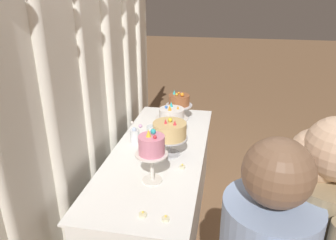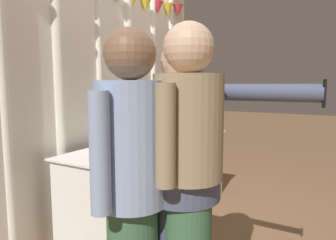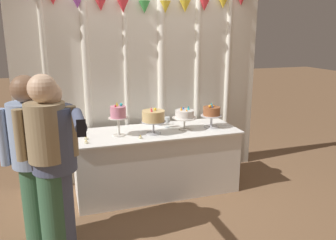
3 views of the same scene
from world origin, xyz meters
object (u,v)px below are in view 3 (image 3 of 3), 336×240
(cake_display_midright, at_px, (185,115))
(tealight_far_left, at_px, (86,142))
(wine_glass, at_px, (167,120))
(guest_man_dark_suit, at_px, (32,155))
(flower_vase, at_px, (159,120))
(tealight_near_right, at_px, (140,138))
(guest_man_pink_jacket, at_px, (49,159))
(cake_display_rightmost, at_px, (212,113))
(guest_girl_blue_dress, at_px, (55,163))
(cake_display_midleft, at_px, (153,117))
(cake_table, at_px, (156,161))
(tealight_near_left, at_px, (86,139))
(cake_display_leftmost, at_px, (118,114))

(cake_display_midright, relative_size, tealight_far_left, 6.51)
(wine_glass, xyz_separation_m, guest_man_dark_suit, (-1.51, -0.79, -0.01))
(flower_vase, height_order, tealight_near_right, flower_vase)
(guest_man_dark_suit, height_order, guest_man_pink_jacket, guest_man_pink_jacket)
(cake_display_midright, xyz_separation_m, cake_display_rightmost, (0.35, -0.01, 0.00))
(flower_vase, bearing_deg, guest_girl_blue_dress, -138.94)
(cake_display_midright, distance_m, tealight_far_left, 1.20)
(cake_display_midright, height_order, tealight_near_right, cake_display_midright)
(cake_display_midleft, bearing_deg, wine_glass, 41.99)
(cake_table, bearing_deg, flower_vase, 65.23)
(flower_vase, height_order, guest_man_dark_suit, guest_man_dark_suit)
(cake_display_midleft, distance_m, tealight_near_left, 0.78)
(cake_display_rightmost, distance_m, guest_man_dark_suit, 2.12)
(cake_display_rightmost, height_order, guest_man_pink_jacket, guest_man_pink_jacket)
(cake_display_leftmost, bearing_deg, guest_man_pink_jacket, -130.94)
(cake_table, distance_m, guest_man_dark_suit, 1.58)
(cake_display_rightmost, xyz_separation_m, guest_girl_blue_dress, (-1.83, -0.80, -0.12))
(cake_display_leftmost, relative_size, tealight_near_right, 9.23)
(wine_glass, bearing_deg, cake_display_midleft, -138.01)
(cake_display_leftmost, distance_m, cake_display_midright, 0.80)
(cake_display_leftmost, bearing_deg, cake_display_midright, 0.46)
(cake_table, bearing_deg, cake_display_leftmost, -173.49)
(cake_display_leftmost, xyz_separation_m, flower_vase, (0.56, 0.28, -0.19))
(cake_display_rightmost, bearing_deg, guest_girl_blue_dress, -156.40)
(flower_vase, bearing_deg, tealight_far_left, -154.28)
(cake_display_midleft, height_order, cake_display_rightmost, cake_display_midleft)
(cake_table, distance_m, tealight_near_right, 0.52)
(cake_table, height_order, guest_man_dark_suit, guest_man_dark_suit)
(cake_display_midright, relative_size, guest_girl_blue_dress, 0.19)
(guest_man_dark_suit, bearing_deg, cake_display_leftmost, 35.61)
(tealight_near_left, xyz_separation_m, guest_man_pink_jacket, (-0.37, -0.82, 0.10))
(cake_display_midleft, distance_m, cake_display_rightmost, 0.75)
(cake_display_midright, bearing_deg, guest_girl_blue_dress, -151.31)
(tealight_far_left, height_order, guest_man_pink_jacket, guest_man_pink_jacket)
(cake_display_rightmost, bearing_deg, wine_glass, 162.40)
(cake_table, xyz_separation_m, guest_girl_blue_dress, (-1.15, -0.86, 0.44))
(cake_table, height_order, guest_girl_blue_dress, guest_girl_blue_dress)
(cake_display_leftmost, relative_size, flower_vase, 2.22)
(cake_display_midright, height_order, tealight_near_left, cake_display_midright)
(cake_display_leftmost, distance_m, cake_display_rightmost, 1.14)
(cake_display_leftmost, bearing_deg, guest_girl_blue_dress, -130.72)
(guest_man_pink_jacket, bearing_deg, cake_display_leftmost, 49.06)
(cake_display_midleft, bearing_deg, cake_display_rightmost, 3.34)
(cake_display_midright, relative_size, tealight_near_left, 6.06)
(guest_man_pink_jacket, bearing_deg, tealight_near_right, 35.51)
(cake_display_midright, bearing_deg, tealight_near_right, -162.58)
(flower_vase, xyz_separation_m, guest_man_dark_suit, (-1.44, -0.92, 0.02))
(tealight_far_left, xyz_separation_m, tealight_near_left, (0.01, 0.14, -0.00))
(cake_display_midright, relative_size, flower_vase, 1.65)
(cake_display_leftmost, bearing_deg, guest_man_dark_suit, -144.39)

